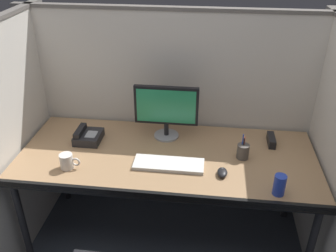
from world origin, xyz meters
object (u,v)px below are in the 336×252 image
computer_mouse (222,172)px  coffee_mug (67,161)px  keyboard_main (169,164)px  desk (167,162)px  red_stapler (271,140)px  monitor_center (166,109)px  soda_can (279,185)px  desk_phone (88,136)px  pen_cup (243,151)px

computer_mouse → coffee_mug: (-0.93, -0.04, 0.03)m
keyboard_main → coffee_mug: bearing=-170.9°
desk → coffee_mug: 0.62m
computer_mouse → red_stapler: 0.51m
desk → red_stapler: bearing=18.2°
monitor_center → soda_can: size_ratio=3.52×
desk → keyboard_main: bearing=-76.9°
coffee_mug → desk_phone: bearing=85.9°
keyboard_main → desk_phone: 0.62m
computer_mouse → coffee_mug: 0.93m
monitor_center → desk_phone: 0.57m
red_stapler → soda_can: 0.53m
desk → pen_cup: size_ratio=11.41×
desk → desk_phone: 0.57m
computer_mouse → desk_phone: (-0.91, 0.28, 0.02)m
monitor_center → computer_mouse: 0.59m
desk → coffee_mug: (-0.58, -0.21, 0.10)m
desk → keyboard_main: (0.03, -0.11, 0.06)m
monitor_center → soda_can: bearing=-37.7°
computer_mouse → desk_phone: desk_phone is taller
desk → monitor_center: 0.35m
desk → coffee_mug: size_ratio=15.08×
red_stapler → soda_can: (-0.02, -0.52, 0.03)m
keyboard_main → red_stapler: bearing=27.2°
soda_can → monitor_center: bearing=142.3°
desk_phone → pen_cup: bearing=-4.4°
computer_mouse → pen_cup: size_ratio=0.58×
coffee_mug → soda_can: bearing=-4.2°
desk_phone → soda_can: (1.21, -0.41, 0.03)m
keyboard_main → coffee_mug: (-0.61, -0.10, 0.04)m
coffee_mug → desk_phone: (0.02, 0.32, -0.01)m
keyboard_main → pen_cup: pen_cup is taller
desk_phone → pen_cup: (1.03, -0.08, 0.02)m
keyboard_main → computer_mouse: computer_mouse is taller
red_stapler → pen_cup: 0.28m
monitor_center → red_stapler: size_ratio=2.87×
monitor_center → red_stapler: 0.74m
coffee_mug → pen_cup: size_ratio=0.76×
coffee_mug → desk_phone: 0.32m
red_stapler → monitor_center: bearing=179.3°
red_stapler → soda_can: size_ratio=1.23×
desk → desk_phone: (-0.56, 0.11, 0.08)m
keyboard_main → red_stapler: (0.65, 0.34, 0.02)m
coffee_mug → pen_cup: 1.08m
pen_cup → desk_phone: bearing=175.6°
keyboard_main → pen_cup: (0.45, 0.14, 0.04)m
desk → coffee_mug: bearing=-160.2°
computer_mouse → coffee_mug: bearing=-177.3°
red_stapler → pen_cup: bearing=-136.2°
desk → computer_mouse: (0.35, -0.17, 0.07)m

